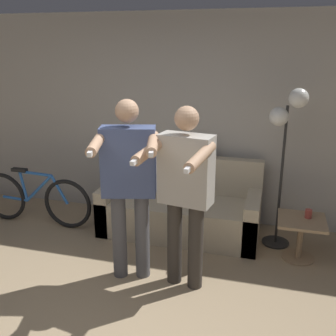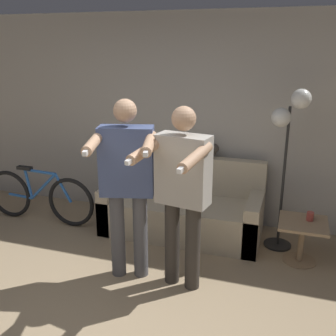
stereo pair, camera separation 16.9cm
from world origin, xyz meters
name	(u,v)px [view 2 (the right image)]	position (x,y,z in m)	size (l,w,h in m)	color
wall_back	(181,120)	(0.00, 2.51, 1.30)	(10.00, 0.05, 2.60)	#B7B2A8
couch	(183,210)	(0.18, 2.01, 0.28)	(1.89, 0.81, 0.89)	beige
person_left	(127,178)	(-0.05, 0.92, 1.03)	(0.67, 0.78, 1.76)	#56565B
person_right	(182,187)	(0.48, 0.92, 1.00)	(0.62, 0.74, 1.72)	#38332D
cat	(203,151)	(0.35, 2.30, 0.97)	(0.51, 0.14, 0.18)	#3D3833
floor_lamp	(289,127)	(1.33, 2.01, 1.38)	(0.38, 0.31, 1.79)	black
side_table	(302,233)	(1.57, 1.73, 0.33)	(0.49, 0.49, 0.46)	#A38460
cup	(310,216)	(1.63, 1.78, 0.51)	(0.07, 0.07, 0.09)	#B7473D
bicycle	(39,197)	(-1.66, 1.73, 0.34)	(1.57, 0.07, 0.73)	black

